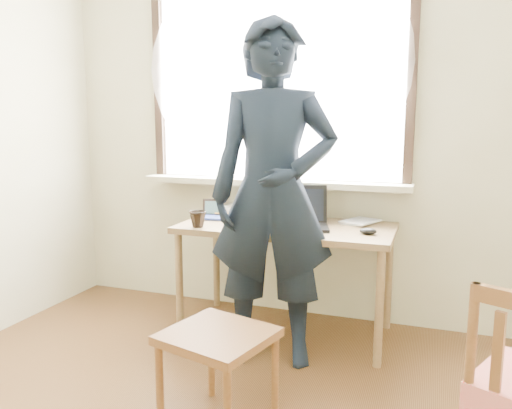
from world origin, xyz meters
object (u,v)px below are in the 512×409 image
(laptop, at_px, (298,217))
(person, at_px, (273,195))
(desk, at_px, (286,236))
(mug_dark, at_px, (198,219))
(mug_white, at_px, (285,213))
(work_chair, at_px, (218,347))

(laptop, bearing_deg, person, -98.99)
(desk, relative_size, mug_dark, 12.31)
(person, bearing_deg, mug_dark, 152.76)
(laptop, bearing_deg, mug_dark, -159.44)
(laptop, xyz_separation_m, mug_dark, (-0.57, -0.21, -0.01))
(mug_white, xyz_separation_m, work_chair, (0.06, -1.20, -0.38))
(laptop, xyz_separation_m, mug_white, (-0.14, 0.17, -0.01))
(mug_white, relative_size, mug_dark, 1.21)
(desk, xyz_separation_m, laptop, (0.08, -0.03, 0.13))
(desk, distance_m, person, 0.48)
(mug_white, xyz_separation_m, mug_dark, (-0.44, -0.38, -0.00))
(laptop, relative_size, person, 0.23)
(desk, distance_m, mug_white, 0.19)
(laptop, relative_size, mug_dark, 3.99)
(work_chair, relative_size, person, 0.27)
(desk, relative_size, person, 0.70)
(laptop, distance_m, mug_dark, 0.61)
(laptop, bearing_deg, work_chair, -94.32)
(work_chair, bearing_deg, laptop, 85.68)
(desk, height_order, person, person)
(mug_white, distance_m, person, 0.54)
(desk, relative_size, laptop, 3.08)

